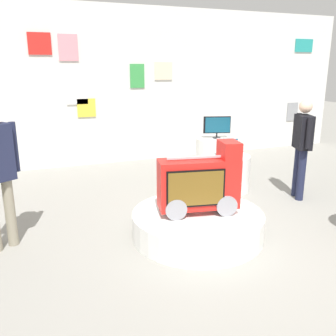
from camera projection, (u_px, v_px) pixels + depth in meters
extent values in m
plane|color=gray|center=(235.00, 241.00, 4.51)|extent=(30.00, 30.00, 0.00)
cube|color=silver|center=(133.00, 86.00, 7.97)|extent=(10.72, 0.10, 3.30)
cube|color=gray|center=(292.00, 112.00, 9.62)|extent=(0.33, 0.02, 0.47)
cube|color=beige|center=(163.00, 71.00, 8.07)|extent=(0.40, 0.02, 0.38)
cube|color=pink|center=(68.00, 47.00, 7.24)|extent=(0.38, 0.02, 0.51)
cube|color=red|center=(39.00, 44.00, 7.04)|extent=(0.43, 0.02, 0.41)
cube|color=white|center=(77.00, 91.00, 7.51)|extent=(0.43, 0.02, 0.55)
cube|color=yellow|center=(86.00, 108.00, 7.66)|extent=(0.38, 0.02, 0.38)
cube|color=teal|center=(304.00, 46.00, 9.24)|extent=(0.53, 0.02, 0.31)
cube|color=green|center=(137.00, 76.00, 7.88)|extent=(0.31, 0.02, 0.50)
cylinder|color=white|center=(197.00, 224.00, 4.60)|extent=(1.63, 1.63, 0.32)
cylinder|color=gray|center=(173.00, 204.00, 4.47)|extent=(0.33, 0.43, 0.26)
cylinder|color=gray|center=(222.00, 201.00, 4.58)|extent=(0.33, 0.43, 0.26)
cube|color=red|center=(198.00, 184.00, 4.46)|extent=(1.02, 0.52, 0.60)
cube|color=red|center=(230.00, 150.00, 4.42)|extent=(0.27, 0.37, 0.21)
cube|color=black|center=(196.00, 189.00, 4.27)|extent=(0.69, 0.14, 0.45)
cube|color=brown|center=(196.00, 189.00, 4.27)|extent=(0.65, 0.14, 0.41)
cube|color=#B2B2B7|center=(199.00, 157.00, 4.37)|extent=(0.77, 0.17, 0.02)
cylinder|color=white|center=(226.00, 173.00, 6.32)|extent=(0.82, 0.82, 0.61)
cylinder|color=black|center=(226.00, 155.00, 6.23)|extent=(0.22, 0.22, 0.02)
cylinder|color=black|center=(227.00, 153.00, 6.22)|extent=(0.04, 0.04, 0.05)
cube|color=silver|center=(227.00, 145.00, 6.19)|extent=(0.36, 0.13, 0.23)
cube|color=navy|center=(228.00, 145.00, 6.17)|extent=(0.32, 0.10, 0.20)
cylinder|color=white|center=(216.00, 152.00, 7.81)|extent=(0.85, 0.85, 0.61)
cylinder|color=black|center=(217.00, 138.00, 7.73)|extent=(0.16, 0.16, 0.02)
cylinder|color=black|center=(217.00, 135.00, 7.71)|extent=(0.04, 0.04, 0.09)
cube|color=black|center=(217.00, 125.00, 7.65)|extent=(0.55, 0.20, 0.35)
cube|color=navy|center=(218.00, 125.00, 7.64)|extent=(0.50, 0.17, 0.32)
cylinder|color=#1E233F|center=(301.00, 175.00, 5.80)|extent=(0.12, 0.12, 0.82)
cylinder|color=#1E233F|center=(297.00, 172.00, 5.99)|extent=(0.12, 0.12, 0.82)
cube|color=black|center=(303.00, 132.00, 5.72)|extent=(0.32, 0.43, 0.53)
sphere|color=beige|center=(306.00, 107.00, 5.61)|extent=(0.20, 0.20, 0.20)
cylinder|color=black|center=(309.00, 133.00, 5.48)|extent=(0.08, 0.08, 0.47)
cylinder|color=black|center=(298.00, 128.00, 5.94)|extent=(0.08, 0.08, 0.47)
cylinder|color=gray|center=(10.00, 212.00, 4.32)|extent=(0.12, 0.12, 0.82)
cylinder|color=#1E233F|center=(14.00, 147.00, 4.22)|extent=(0.08, 0.08, 0.58)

